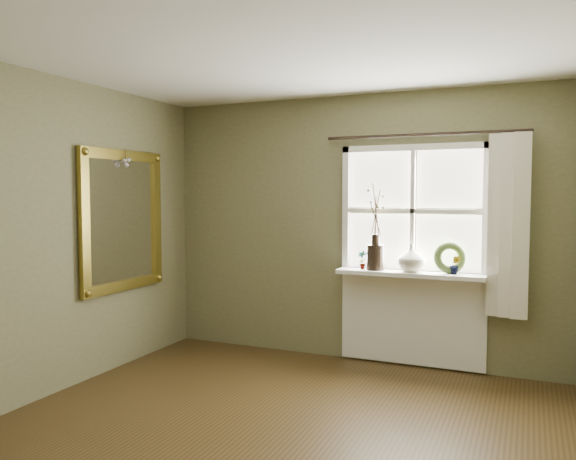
# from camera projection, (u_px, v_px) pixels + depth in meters

# --- Properties ---
(floor) EXTENTS (4.50, 4.50, 0.00)m
(floor) POSITION_uv_depth(u_px,v_px,m) (253.00, 455.00, 3.52)
(floor) COLOR #3B2912
(floor) RESTS_ON ground
(ceiling) EXTENTS (4.50, 4.50, 0.00)m
(ceiling) POSITION_uv_depth(u_px,v_px,m) (251.00, 33.00, 3.36)
(ceiling) COLOR silver
(ceiling) RESTS_ON ground
(wall_back) EXTENTS (4.00, 0.10, 2.60)m
(wall_back) POSITION_uv_depth(u_px,v_px,m) (358.00, 228.00, 5.55)
(wall_back) COLOR #6A6745
(wall_back) RESTS_ON ground
(wall_left) EXTENTS (0.10, 4.50, 2.60)m
(wall_left) POSITION_uv_depth(u_px,v_px,m) (12.00, 239.00, 4.26)
(wall_left) COLOR #6A6745
(wall_left) RESTS_ON ground
(window_frame) EXTENTS (1.36, 0.06, 1.24)m
(window_frame) POSITION_uv_depth(u_px,v_px,m) (413.00, 211.00, 5.25)
(window_frame) COLOR white
(window_frame) RESTS_ON wall_back
(window_sill) EXTENTS (1.36, 0.26, 0.04)m
(window_sill) POSITION_uv_depth(u_px,v_px,m) (410.00, 274.00, 5.19)
(window_sill) COLOR white
(window_sill) RESTS_ON wall_back
(window_apron) EXTENTS (1.36, 0.04, 0.88)m
(window_apron) POSITION_uv_depth(u_px,v_px,m) (411.00, 318.00, 5.32)
(window_apron) COLOR white
(window_apron) RESTS_ON ground
(dark_jug) EXTENTS (0.17, 0.17, 0.24)m
(dark_jug) POSITION_uv_depth(u_px,v_px,m) (375.00, 257.00, 5.31)
(dark_jug) COLOR black
(dark_jug) RESTS_ON window_sill
(cream_vase) EXTENTS (0.26, 0.26, 0.26)m
(cream_vase) POSITION_uv_depth(u_px,v_px,m) (411.00, 258.00, 5.18)
(cream_vase) COLOR beige
(cream_vase) RESTS_ON window_sill
(wreath) EXTENTS (0.32, 0.23, 0.30)m
(wreath) POSITION_uv_depth(u_px,v_px,m) (450.00, 261.00, 5.08)
(wreath) COLOR #374920
(wreath) RESTS_ON window_sill
(potted_plant_left) EXTENTS (0.11, 0.09, 0.18)m
(potted_plant_left) POSITION_uv_depth(u_px,v_px,m) (362.00, 260.00, 5.36)
(potted_plant_left) COLOR #374920
(potted_plant_left) RESTS_ON window_sill
(potted_plant_right) EXTENTS (0.10, 0.08, 0.17)m
(potted_plant_right) POSITION_uv_depth(u_px,v_px,m) (455.00, 265.00, 5.02)
(potted_plant_right) COLOR #374920
(potted_plant_right) RESTS_ON window_sill
(curtain) EXTENTS (0.36, 0.12, 1.59)m
(curtain) POSITION_uv_depth(u_px,v_px,m) (508.00, 226.00, 4.84)
(curtain) COLOR beige
(curtain) RESTS_ON wall_back
(curtain_rod) EXTENTS (1.84, 0.03, 0.03)m
(curtain_rod) POSITION_uv_depth(u_px,v_px,m) (424.00, 135.00, 5.12)
(curtain_rod) COLOR black
(curtain_rod) RESTS_ON wall_back
(gilt_mirror) EXTENTS (0.10, 1.11, 1.32)m
(gilt_mirror) POSITION_uv_depth(u_px,v_px,m) (123.00, 220.00, 5.28)
(gilt_mirror) COLOR white
(gilt_mirror) RESTS_ON wall_left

